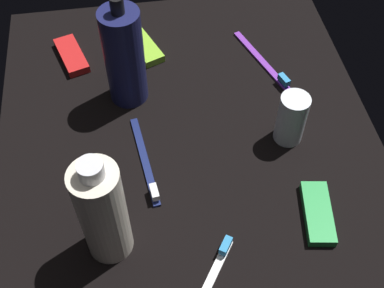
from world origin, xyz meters
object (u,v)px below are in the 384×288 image
Objects in this scene: toothbrush_white at (207,287)px; toothbrush_navy at (146,163)px; snack_bar_lime at (143,46)px; toothbrush_purple at (264,62)px; snack_bar_green at (318,213)px; lotion_bottle at (124,57)px; bodywash_bottle at (103,212)px; snack_bar_red at (72,55)px; deodorant_stick at (291,119)px.

toothbrush_navy is (-22.01, -6.23, 0.00)cm from toothbrush_white.
toothbrush_purple is at bearing 49.20° from snack_bar_lime.
snack_bar_green is 1.00× the size of snack_bar_lime.
snack_bar_lime is (-11.81, 3.66, -8.52)cm from lotion_bottle.
snack_bar_green is at bearing 89.86° from bodywash_bottle.
snack_bar_red is 1.00× the size of snack_bar_lime.
bodywash_bottle is (29.22, -4.89, -0.12)cm from lotion_bottle.
toothbrush_white is (24.21, -18.02, -4.09)cm from deodorant_stick.
toothbrush_white is 0.90× the size of toothbrush_purple.
toothbrush_white is (8.79, 12.57, -8.55)cm from bodywash_bottle.
toothbrush_white is at bearing -36.65° from deodorant_stick.
toothbrush_purple is 37.03cm from snack_bar_red.
bodywash_bottle is 1.92× the size of snack_bar_lime.
bodywash_bottle is 17.56cm from toothbrush_white.
toothbrush_white is at bearing 55.03° from bodywash_bottle.
snack_bar_red is 54.51cm from snack_bar_green.
bodywash_bottle is 41.77cm from snack_bar_red.
snack_bar_red is 13.94cm from snack_bar_lime.
bodywash_bottle is at bearing -124.97° from toothbrush_white.
toothbrush_navy is (-13.22, 6.34, -8.55)cm from bodywash_bottle.
deodorant_stick is (-15.42, 30.59, -4.45)cm from bodywash_bottle.
toothbrush_navy is at bearing 5.20° from lotion_bottle.
bodywash_bottle is at bearing -63.25° from deodorant_stick.
bodywash_bottle reaches higher than toothbrush_white.
snack_bar_red is (-11.34, -10.27, -8.52)cm from lotion_bottle.
lotion_bottle is 18.25cm from toothbrush_navy.
snack_bar_lime is at bearing -109.07° from toothbrush_purple.
snack_bar_green is at bearing 61.62° from toothbrush_navy.
toothbrush_purple is (-4.08, 26.04, -8.67)cm from lotion_bottle.
toothbrush_purple is (-42.09, 18.35, 0.00)cm from toothbrush_white.
lotion_bottle reaches higher than snack_bar_green.
deodorant_stick is at bearing -169.60° from snack_bar_green.
deodorant_stick reaches higher than toothbrush_navy.
lotion_bottle is 2.02× the size of snack_bar_green.
bodywash_bottle reaches higher than deodorant_stick.
bodywash_bottle is at bearing -33.49° from snack_bar_lime.
toothbrush_navy is 27.90cm from snack_bar_lime.
snack_bar_red is at bearing -172.43° from bodywash_bottle.
toothbrush_white is at bearing -23.56° from toothbrush_purple.
toothbrush_purple is at bearing 178.93° from deodorant_stick.
toothbrush_white is at bearing -55.53° from snack_bar_green.
snack_bar_lime is at bearing 74.56° from snack_bar_red.
deodorant_stick reaches higher than snack_bar_red.
toothbrush_purple is at bearing -170.88° from snack_bar_green.
snack_bar_lime is at bearing 175.47° from toothbrush_navy.
toothbrush_white is at bearing -17.10° from snack_bar_lime.
snack_bar_green is (13.30, 24.60, 0.14)cm from toothbrush_navy.
deodorant_stick is at bearing -1.07° from toothbrush_purple.
bodywash_bottle reaches higher than snack_bar_green.
bodywash_bottle is at bearing -42.88° from toothbrush_purple.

